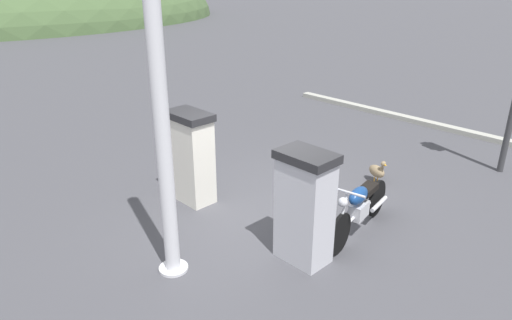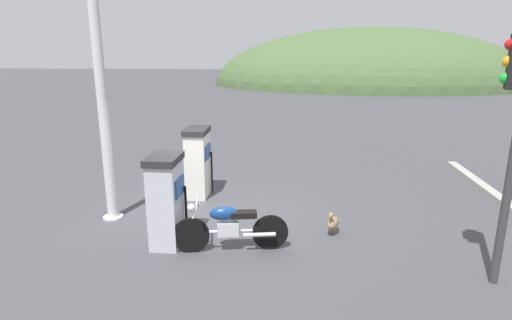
% 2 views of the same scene
% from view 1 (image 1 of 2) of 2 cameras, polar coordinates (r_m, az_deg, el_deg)
% --- Properties ---
extents(ground_plane, '(120.00, 120.00, 0.00)m').
position_cam_1_polar(ground_plane, '(7.86, 1.02, -6.67)').
color(ground_plane, '#424247').
extents(fuel_pump_near, '(0.58, 0.79, 1.63)m').
position_cam_1_polar(fuel_pump_near, '(6.39, 6.01, -5.73)').
color(fuel_pump_near, silver).
rests_on(fuel_pump_near, ground).
extents(fuel_pump_far, '(0.56, 0.84, 1.62)m').
position_cam_1_polar(fuel_pump_far, '(8.07, -7.95, 0.42)').
color(fuel_pump_far, silver).
rests_on(fuel_pump_far, ground).
extents(motorcycle_near_pump, '(1.96, 0.56, 0.95)m').
position_cam_1_polar(motorcycle_near_pump, '(7.27, 12.62, -5.56)').
color(motorcycle_near_pump, black).
rests_on(motorcycle_near_pump, ground).
extents(wandering_duck, '(0.33, 0.48, 0.49)m').
position_cam_1_polar(wandering_duck, '(9.18, 14.66, -1.28)').
color(wandering_duck, '#847051').
rests_on(wandering_duck, ground).
extents(canopy_support_pole, '(0.40, 0.40, 4.55)m').
position_cam_1_polar(canopy_support_pole, '(5.68, -11.59, 5.26)').
color(canopy_support_pole, silver).
rests_on(canopy_support_pole, ground).
extents(road_edge_kerb, '(0.25, 8.94, 0.12)m').
position_cam_1_polar(road_edge_kerb, '(12.85, 21.56, 3.91)').
color(road_edge_kerb, '#9E9E93').
rests_on(road_edge_kerb, ground).
extents(distant_hill_main, '(29.24, 20.19, 10.47)m').
position_cam_1_polar(distant_hill_main, '(40.45, -25.07, 15.22)').
color(distant_hill_main, '#476038').
rests_on(distant_hill_main, ground).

